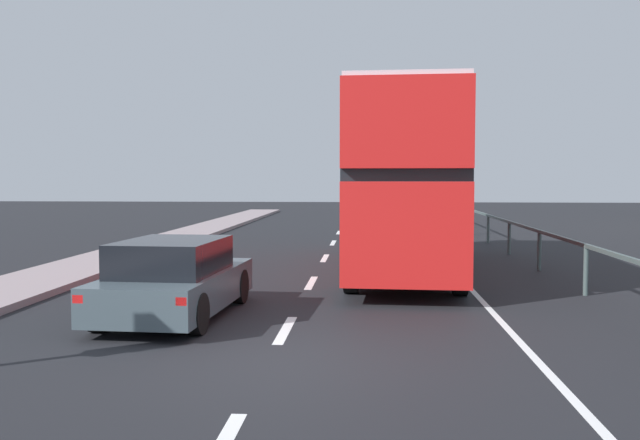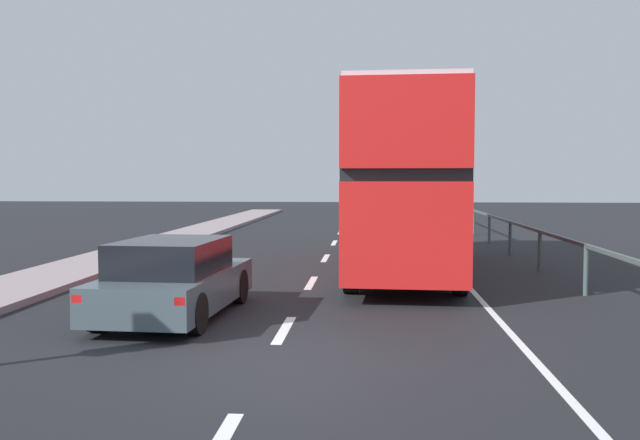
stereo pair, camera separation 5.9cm
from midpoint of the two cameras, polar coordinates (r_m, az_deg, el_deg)
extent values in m
cube|color=black|center=(9.44, -3.99, -11.37)|extent=(75.08, 120.00, 0.10)
cube|color=silver|center=(10.97, -2.78, -8.97)|extent=(0.16, 1.97, 0.01)
cube|color=silver|center=(15.74, -0.61, -5.17)|extent=(0.16, 1.97, 0.01)
cube|color=silver|center=(20.56, 0.53, -3.14)|extent=(0.16, 1.97, 0.01)
cube|color=silver|center=(25.40, 1.24, -1.88)|extent=(0.16, 1.97, 0.01)
cube|color=silver|center=(30.25, 1.72, -1.03)|extent=(0.16, 1.97, 0.01)
cube|color=silver|center=(35.11, 2.06, -0.41)|extent=(0.16, 1.97, 0.01)
cube|color=silver|center=(39.97, 2.33, 0.06)|extent=(0.16, 1.97, 0.01)
cube|color=silver|center=(18.31, 10.98, -4.02)|extent=(0.12, 46.00, 0.01)
cube|color=#445554|center=(18.59, 17.71, -0.90)|extent=(0.08, 42.00, 0.08)
cylinder|color=#445554|center=(14.98, 21.09, -3.92)|extent=(0.10, 0.10, 1.01)
cylinder|color=#445554|center=(18.64, 17.68, -2.44)|extent=(0.10, 0.10, 1.01)
cylinder|color=#445554|center=(22.35, 15.41, -1.45)|extent=(0.10, 0.10, 1.01)
cylinder|color=#445554|center=(26.10, 13.79, -0.74)|extent=(0.10, 0.10, 1.01)
cylinder|color=#445554|center=(29.86, 12.57, -0.21)|extent=(0.10, 0.10, 1.01)
cylinder|color=#445554|center=(33.64, 11.63, 0.21)|extent=(0.10, 0.10, 1.01)
cylinder|color=#445554|center=(37.42, 10.88, 0.54)|extent=(0.10, 0.10, 1.01)
cube|color=red|center=(17.91, 7.11, 0.10)|extent=(2.92, 10.75, 1.95)
cube|color=black|center=(17.88, 7.14, 3.61)|extent=(2.92, 10.33, 0.24)
cube|color=red|center=(17.91, 7.16, 6.66)|extent=(2.92, 10.75, 1.67)
cube|color=silver|center=(17.98, 7.18, 9.47)|extent=(2.86, 10.54, 0.10)
cube|color=black|center=(23.20, 7.10, 1.10)|extent=(2.16, 0.15, 1.37)
cube|color=yellow|center=(23.23, 7.14, 6.95)|extent=(1.44, 0.11, 0.28)
cylinder|color=black|center=(21.91, 4.20, -1.44)|extent=(0.33, 1.01, 1.00)
cylinder|color=black|center=(21.91, 9.96, -1.48)|extent=(0.33, 1.01, 1.00)
cylinder|color=black|center=(14.32, 2.68, -4.03)|extent=(0.33, 1.01, 1.00)
cylinder|color=black|center=(14.32, 11.53, -4.09)|extent=(0.33, 1.01, 1.00)
cube|color=#414F57|center=(12.18, -11.64, -5.51)|extent=(1.96, 4.16, 0.60)
cube|color=black|center=(11.92, -11.99, -2.92)|extent=(1.65, 2.32, 0.55)
cube|color=red|center=(10.63, -19.14, -6.12)|extent=(0.16, 0.07, 0.12)
cube|color=red|center=(10.04, -11.23, -6.55)|extent=(0.16, 0.07, 0.12)
cylinder|color=black|center=(13.71, -12.93, -5.21)|extent=(0.24, 0.65, 0.64)
cylinder|color=black|center=(13.25, -6.50, -5.44)|extent=(0.24, 0.65, 0.64)
cylinder|color=black|center=(11.29, -17.67, -7.14)|extent=(0.24, 0.65, 0.64)
cylinder|color=black|center=(10.72, -9.96, -7.59)|extent=(0.24, 0.65, 0.64)
camera|label=1|loc=(0.03, -89.89, 0.01)|focal=39.00mm
camera|label=2|loc=(0.03, 90.11, -0.01)|focal=39.00mm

